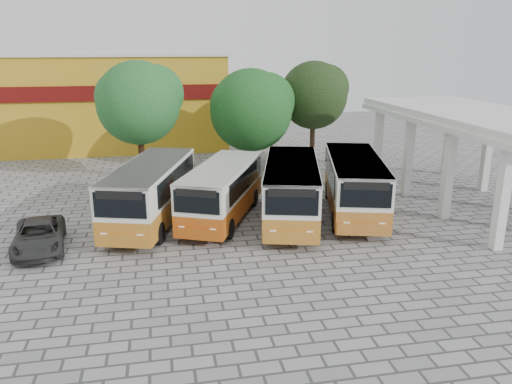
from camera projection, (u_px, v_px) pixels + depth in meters
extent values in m
plane|color=gray|center=(313.00, 241.00, 23.60)|extent=(90.00, 90.00, 0.00)
cube|color=silver|center=(503.00, 196.00, 21.98)|extent=(0.45, 0.45, 5.00)
cube|color=silver|center=(378.00, 142.00, 34.22)|extent=(0.45, 0.45, 5.00)
cube|color=silver|center=(448.00, 139.00, 35.19)|extent=(0.45, 0.45, 5.00)
cube|color=silver|center=(475.00, 114.00, 27.82)|extent=(6.60, 15.60, 0.40)
cube|color=silver|center=(474.00, 120.00, 27.92)|extent=(6.80, 15.80, 0.30)
cube|color=#BE8E18|center=(111.00, 102.00, 44.93)|extent=(20.00, 10.00, 8.00)
cube|color=#590C0A|center=(105.00, 93.00, 39.79)|extent=(20.00, 0.20, 1.20)
cube|color=silver|center=(107.00, 54.00, 43.76)|extent=(20.40, 10.40, 0.30)
cube|color=#B26C1B|center=(152.00, 205.00, 25.69)|extent=(4.94, 8.97, 1.13)
cube|color=white|center=(150.00, 180.00, 25.30)|extent=(4.94, 8.97, 1.58)
cube|color=white|center=(149.00, 166.00, 25.10)|extent=(4.98, 8.98, 0.13)
cube|color=black|center=(124.00, 181.00, 25.06)|extent=(2.08, 6.80, 1.13)
cube|color=black|center=(176.00, 178.00, 25.54)|extent=(2.08, 6.80, 1.13)
cube|color=black|center=(149.00, 205.00, 21.24)|extent=(2.23, 0.71, 1.13)
cube|color=black|center=(149.00, 195.00, 21.11)|extent=(1.97, 0.64, 0.37)
cylinder|color=black|center=(126.00, 234.00, 22.97)|extent=(0.30, 1.07, 1.07)
cylinder|color=black|center=(177.00, 230.00, 23.39)|extent=(0.30, 1.07, 1.07)
cylinder|color=black|center=(132.00, 199.00, 28.22)|extent=(0.30, 1.07, 1.07)
cylinder|color=black|center=(173.00, 196.00, 28.65)|extent=(0.30, 1.07, 1.07)
cube|color=#B04A0B|center=(223.00, 203.00, 26.27)|extent=(5.43, 8.28, 1.05)
cube|color=white|center=(222.00, 180.00, 25.91)|extent=(5.43, 8.28, 1.47)
cube|color=white|center=(222.00, 167.00, 25.72)|extent=(5.47, 8.30, 0.12)
cube|color=black|center=(199.00, 181.00, 25.68)|extent=(2.72, 6.05, 1.05)
cube|color=black|center=(245.00, 178.00, 26.13)|extent=(2.72, 6.05, 1.05)
cube|color=black|center=(234.00, 202.00, 22.12)|extent=(1.99, 0.92, 1.05)
cube|color=black|center=(234.00, 193.00, 22.01)|extent=(1.76, 0.82, 0.34)
cylinder|color=black|center=(207.00, 229.00, 23.74)|extent=(0.28, 1.00, 1.00)
cylinder|color=black|center=(252.00, 226.00, 24.13)|extent=(0.28, 1.00, 1.00)
cylinder|color=black|center=(198.00, 197.00, 28.63)|extent=(0.28, 1.00, 1.00)
cylinder|color=black|center=(235.00, 195.00, 29.03)|extent=(0.28, 1.00, 1.00)
cube|color=#B4701F|center=(291.00, 203.00, 26.04)|extent=(4.70, 8.98, 1.13)
cube|color=white|center=(292.00, 178.00, 25.66)|extent=(4.70, 8.98, 1.58)
cube|color=white|center=(292.00, 164.00, 25.46)|extent=(4.75, 8.99, 0.13)
cube|color=black|center=(267.00, 179.00, 25.42)|extent=(1.87, 6.88, 1.13)
cube|color=black|center=(316.00, 176.00, 25.90)|extent=(1.87, 6.88, 1.13)
cube|color=black|center=(317.00, 202.00, 21.59)|extent=(2.25, 0.64, 1.13)
cube|color=black|center=(318.00, 192.00, 21.46)|extent=(1.99, 0.58, 0.37)
cylinder|color=black|center=(282.00, 231.00, 23.32)|extent=(0.30, 1.08, 1.08)
cylinder|color=black|center=(330.00, 228.00, 23.75)|extent=(0.30, 1.08, 1.08)
cylinder|color=black|center=(259.00, 197.00, 28.59)|extent=(0.30, 1.08, 1.08)
cylinder|color=black|center=(298.00, 195.00, 29.01)|extent=(0.30, 1.08, 1.08)
cube|color=#AC6520|center=(354.00, 197.00, 27.06)|extent=(4.77, 9.01, 1.13)
cube|color=white|center=(355.00, 173.00, 26.68)|extent=(4.77, 9.01, 1.59)
cube|color=white|center=(356.00, 159.00, 26.47)|extent=(4.82, 9.02, 0.13)
cube|color=black|center=(332.00, 173.00, 26.43)|extent=(1.93, 6.88, 1.13)
cube|color=black|center=(378.00, 171.00, 26.91)|extent=(1.93, 6.88, 1.13)
cube|color=black|center=(391.00, 195.00, 22.59)|extent=(2.25, 0.66, 1.13)
cube|color=black|center=(392.00, 186.00, 22.46)|extent=(1.99, 0.60, 0.37)
cylinder|color=black|center=(352.00, 223.00, 24.33)|extent=(0.30, 1.08, 1.08)
cylinder|color=black|center=(396.00, 220.00, 24.76)|extent=(0.30, 1.08, 1.08)
cylinder|color=black|center=(317.00, 192.00, 29.61)|extent=(0.30, 1.08, 1.08)
cylinder|color=black|center=(354.00, 189.00, 30.04)|extent=(0.30, 1.08, 1.08)
cylinder|color=#311D0D|center=(142.00, 152.00, 33.89)|extent=(0.41, 0.41, 3.78)
sphere|color=#1B5D21|center=(138.00, 103.00, 32.95)|extent=(5.53, 5.53, 5.53)
sphere|color=#1B5D21|center=(155.00, 94.00, 33.28)|extent=(3.87, 3.87, 3.87)
sphere|color=#1B5D21|center=(123.00, 97.00, 32.47)|extent=(3.59, 3.59, 3.59)
cylinder|color=black|center=(251.00, 146.00, 37.02)|extent=(0.40, 0.40, 3.36)
sphere|color=#134E16|center=(251.00, 110.00, 36.27)|extent=(6.01, 6.01, 6.01)
sphere|color=#134E16|center=(266.00, 101.00, 36.60)|extent=(4.20, 4.20, 4.20)
sphere|color=#134E16|center=(237.00, 105.00, 35.76)|extent=(3.90, 3.90, 3.90)
cylinder|color=#483320|center=(312.00, 138.00, 39.24)|extent=(0.39, 0.39, 3.71)
sphere|color=black|center=(314.00, 95.00, 38.30)|extent=(5.19, 5.19, 5.19)
sphere|color=black|center=(326.00, 88.00, 38.62)|extent=(3.63, 3.63, 3.63)
sphere|color=black|center=(303.00, 90.00, 37.83)|extent=(3.37, 3.37, 3.37)
imported|color=#2C2C2C|center=(39.00, 236.00, 22.41)|extent=(2.73, 4.86, 1.28)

